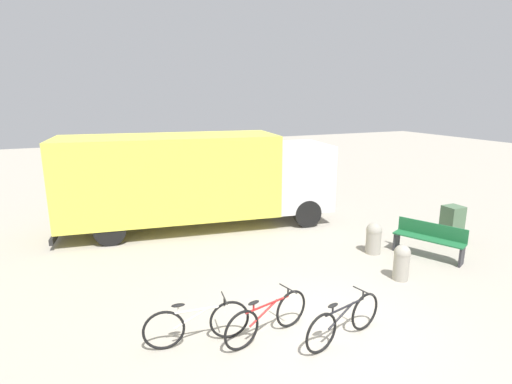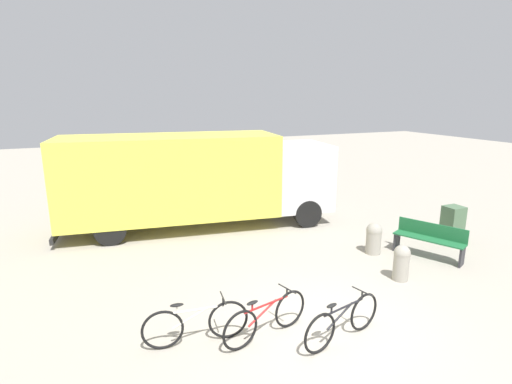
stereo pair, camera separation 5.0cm
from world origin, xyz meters
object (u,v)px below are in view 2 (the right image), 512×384
bollard_near_bench (401,261)px  bicycle_near (196,323)px  bollard_far_bench (374,237)px  utility_box (452,225)px  park_bench (430,238)px  bicycle_middle (266,318)px  bicycle_far (343,321)px  delivery_truck (196,177)px

bollard_near_bench → bicycle_near: bearing=-174.2°
bollard_far_bench → utility_box: bearing=-5.7°
bollard_far_bench → utility_box: (2.49, -0.25, 0.08)m
bollard_far_bench → bollard_near_bench: bearing=-106.9°
park_bench → bollard_far_bench: 1.37m
bicycle_middle → utility_box: 6.91m
bicycle_near → bicycle_far: same height
delivery_truck → park_bench: 6.77m
bicycle_far → bicycle_near: bearing=145.1°
bicycle_near → utility_box: 7.93m
delivery_truck → bicycle_far: 6.96m
bicycle_near → park_bench: bearing=17.7°
park_bench → bicycle_far: park_bench is taller
delivery_truck → bicycle_near: (-1.64, -5.92, -1.22)m
delivery_truck → park_bench: size_ratio=4.92×
bicycle_far → bollard_near_bench: size_ratio=2.12×
bicycle_near → utility_box: bearing=19.3°
park_bench → bicycle_far: size_ratio=0.99×
delivery_truck → utility_box: 7.49m
bicycle_middle → bicycle_far: (1.13, -0.59, 0.00)m
park_bench → bicycle_middle: 5.49m
park_bench → bicycle_far: 4.65m
park_bench → bollard_far_bench: (-1.15, 0.73, -0.05)m
bicycle_near → bicycle_middle: size_ratio=1.02×
bicycle_near → bollard_far_bench: bearing=27.3°
park_bench → bollard_near_bench: bearing=89.9°
bollard_near_bench → bollard_far_bench: size_ratio=0.98×
delivery_truck → bicycle_middle: (-0.51, -6.23, -1.22)m
park_bench → utility_box: size_ratio=1.63×
bicycle_middle → park_bench: bearing=1.8°
delivery_truck → bicycle_middle: bearing=-86.7°
bicycle_near → bollard_near_bench: size_ratio=2.16×
bicycle_middle → utility_box: size_ratio=1.64×
bicycle_middle → bollard_far_bench: bearing=14.4°
delivery_truck → park_bench: bearing=-36.7°
bicycle_near → utility_box: utility_box is taller
park_bench → delivery_truck: bearing=20.5°
delivery_truck → bicycle_far: delivery_truck is taller
delivery_truck → bicycle_middle: 6.37m
park_bench → bicycle_near: 6.52m
bicycle_near → bicycle_far: bearing=-14.7°
bollard_near_bench → bollard_far_bench: bollard_far_bench is taller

